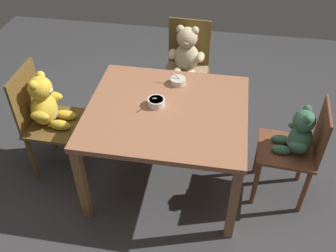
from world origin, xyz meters
name	(u,v)px	position (x,y,z in m)	size (l,w,h in m)	color
ground_plane	(167,179)	(0.00, 0.00, -0.02)	(5.20, 5.20, 0.04)	#3F3F41
dining_table	(167,118)	(0.00, 0.00, 0.62)	(1.10, 0.98, 0.70)	#A76A48
teddy_chair_near_left	(46,109)	(-0.91, 0.01, 0.58)	(0.41, 0.42, 0.89)	brown
teddy_chair_far_center	(186,61)	(0.03, 0.84, 0.59)	(0.42, 0.41, 0.91)	brown
teddy_chair_near_right	(297,141)	(0.91, 0.00, 0.54)	(0.42, 0.40, 0.83)	brown
porridge_bowl_white_center	(156,102)	(-0.08, 0.03, 0.73)	(0.12, 0.13, 0.11)	silver
porridge_bowl_cream_far_center	(178,81)	(0.03, 0.32, 0.73)	(0.12, 0.12, 0.10)	beige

